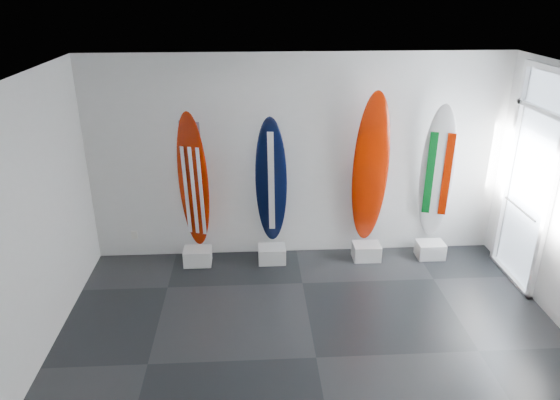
{
  "coord_description": "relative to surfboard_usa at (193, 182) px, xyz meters",
  "views": [
    {
      "loc": [
        -0.67,
        -4.56,
        3.84
      ],
      "look_at": [
        -0.32,
        1.4,
        1.32
      ],
      "focal_mm": 33.08,
      "sensor_mm": 36.0,
      "label": 1
    }
  ],
  "objects": [
    {
      "name": "display_block_navy",
      "position": [
        1.1,
        -0.1,
        -1.14
      ],
      "size": [
        0.4,
        0.3,
        0.24
      ],
      "primitive_type": "cube",
      "color": "silver",
      "rests_on": "floor"
    },
    {
      "name": "surfboard_usa",
      "position": [
        0.0,
        0.0,
        0.0
      ],
      "size": [
        0.5,
        0.35,
        2.05
      ],
      "primitive_type": "ellipsoid",
      "rotation": [
        0.06,
        0.0,
        -0.35
      ],
      "color": "#931601",
      "rests_on": "display_block_usa"
    },
    {
      "name": "floor",
      "position": [
        1.49,
        -2.28,
        -1.26
      ],
      "size": [
        6.0,
        6.0,
        0.0
      ],
      "primitive_type": "plane",
      "color": "black",
      "rests_on": "ground"
    },
    {
      "name": "wall_back",
      "position": [
        1.49,
        0.22,
        0.24
      ],
      "size": [
        6.0,
        0.0,
        6.0
      ],
      "primitive_type": "plane",
      "rotation": [
        1.57,
        0.0,
        0.0
      ],
      "color": "silver",
      "rests_on": "ground"
    },
    {
      "name": "surfboard_navy",
      "position": [
        1.1,
        0.0,
        -0.03
      ],
      "size": [
        0.5,
        0.43,
        1.99
      ],
      "primitive_type": "ellipsoid",
      "rotation": [
        0.15,
        0.0,
        -0.13
      ],
      "color": "black",
      "rests_on": "display_block_navy"
    },
    {
      "name": "glass_door",
      "position": [
        4.46,
        -0.73,
        0.16
      ],
      "size": [
        0.12,
        1.16,
        2.85
      ],
      "primitive_type": null,
      "color": "white",
      "rests_on": "floor"
    },
    {
      "name": "wall_left",
      "position": [
        -1.51,
        -2.28,
        0.24
      ],
      "size": [
        0.0,
        5.0,
        5.0
      ],
      "primitive_type": "plane",
      "rotation": [
        1.57,
        0.0,
        1.57
      ],
      "color": "silver",
      "rests_on": "ground"
    },
    {
      "name": "surfboard_swiss",
      "position": [
        2.52,
        0.0,
        0.13
      ],
      "size": [
        0.53,
        0.29,
        2.3
      ],
      "primitive_type": "ellipsoid",
      "rotation": [
        0.09,
        0.0,
        0.02
      ],
      "color": "#931601",
      "rests_on": "display_block_swiss"
    },
    {
      "name": "display_block_usa",
      "position": [
        0.0,
        -0.1,
        -1.14
      ],
      "size": [
        0.4,
        0.3,
        0.24
      ],
      "primitive_type": "cube",
      "color": "silver",
      "rests_on": "floor"
    },
    {
      "name": "display_block_italy",
      "position": [
        3.49,
        -0.1,
        -1.14
      ],
      "size": [
        0.4,
        0.3,
        0.24
      ],
      "primitive_type": "cube",
      "color": "silver",
      "rests_on": "floor"
    },
    {
      "name": "wall_outlet",
      "position": [
        -0.96,
        0.2,
        -0.91
      ],
      "size": [
        0.09,
        0.02,
        0.13
      ],
      "primitive_type": "cube",
      "color": "silver",
      "rests_on": "wall_back"
    },
    {
      "name": "surfboard_italy",
      "position": [
        3.49,
        0.0,
        0.04
      ],
      "size": [
        0.58,
        0.52,
        2.13
      ],
      "primitive_type": "ellipsoid",
      "rotation": [
        0.14,
        0.0,
        -0.34
      ],
      "color": "white",
      "rests_on": "display_block_italy"
    },
    {
      "name": "display_block_swiss",
      "position": [
        2.52,
        -0.1,
        -1.14
      ],
      "size": [
        0.4,
        0.3,
        0.24
      ],
      "primitive_type": "cube",
      "color": "silver",
      "rests_on": "floor"
    },
    {
      "name": "ceiling",
      "position": [
        1.49,
        -2.28,
        1.74
      ],
      "size": [
        6.0,
        6.0,
        0.0
      ],
      "primitive_type": "plane",
      "rotation": [
        3.14,
        0.0,
        0.0
      ],
      "color": "white",
      "rests_on": "wall_back"
    }
  ]
}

